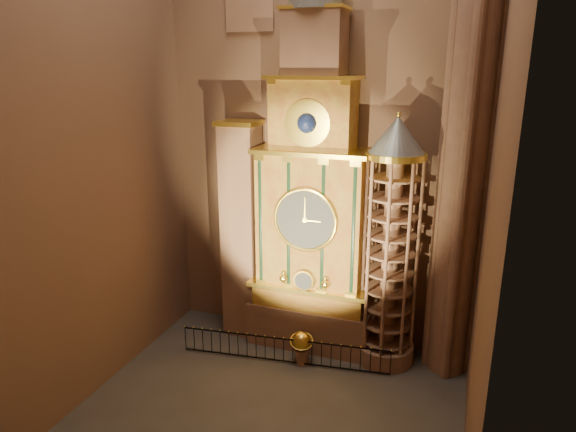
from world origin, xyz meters
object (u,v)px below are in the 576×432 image
at_px(astronomical_clock, 312,205).
at_px(celestial_globe, 302,345).
at_px(iron_railing, 284,350).
at_px(portrait_tower, 242,231).
at_px(stair_turret, 391,247).

bearing_deg(astronomical_clock, celestial_globe, -85.49).
relative_size(astronomical_clock, iron_railing, 1.84).
bearing_deg(iron_railing, portrait_tower, 143.43).
relative_size(celestial_globe, iron_railing, 0.16).
bearing_deg(portrait_tower, astronomical_clock, -0.29).
bearing_deg(portrait_tower, iron_railing, -36.57).
bearing_deg(astronomical_clock, stair_turret, -4.30).
height_order(celestial_globe, iron_railing, celestial_globe).
xyz_separation_m(stair_turret, celestial_globe, (-3.36, -1.52, -4.38)).
xyz_separation_m(portrait_tower, stair_turret, (6.90, -0.28, 0.12)).
distance_m(portrait_tower, stair_turret, 6.91).
bearing_deg(iron_railing, stair_turret, 23.91).
relative_size(stair_turret, celestial_globe, 7.28).
distance_m(stair_turret, celestial_globe, 5.72).
height_order(portrait_tower, celestial_globe, portrait_tower).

